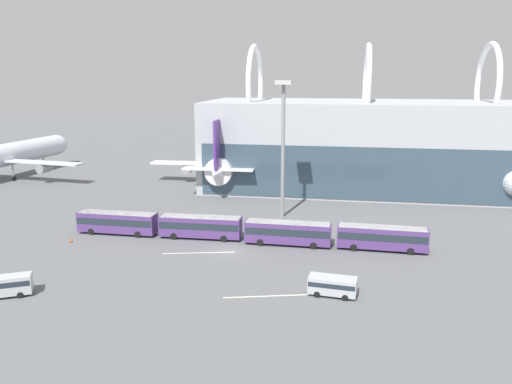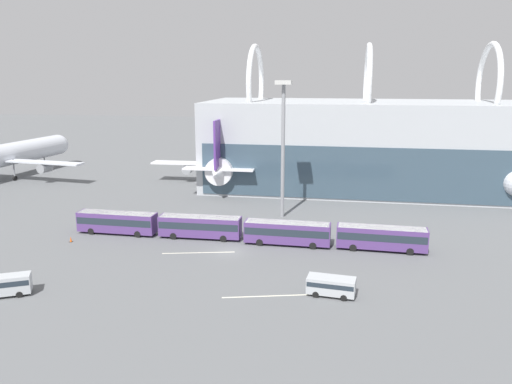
% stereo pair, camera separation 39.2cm
% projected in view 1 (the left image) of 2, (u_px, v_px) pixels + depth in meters
% --- Properties ---
extents(ground_plane, '(440.00, 440.00, 0.00)m').
position_uv_depth(ground_plane, '(229.00, 251.00, 68.79)').
color(ground_plane, slate).
extents(airliner_at_gate_near, '(42.69, 43.25, 15.93)m').
position_uv_depth(airliner_at_gate_near, '(2.00, 156.00, 115.31)').
color(airliner_at_gate_near, silver).
rests_on(airliner_at_gate_near, ground_plane).
extents(airliner_at_gate_far, '(37.16, 39.76, 15.41)m').
position_uv_depth(airliner_at_gate_far, '(233.00, 159.00, 112.28)').
color(airliner_at_gate_far, white).
rests_on(airliner_at_gate_far, ground_plane).
extents(airliner_parked_remote, '(45.47, 42.35, 14.03)m').
position_uv_depth(airliner_parked_remote, '(475.00, 164.00, 109.13)').
color(airliner_parked_remote, silver).
rests_on(airliner_parked_remote, ground_plane).
extents(shuttle_bus_0, '(12.26, 2.93, 3.32)m').
position_uv_depth(shuttle_bus_0, '(117.00, 221.00, 76.09)').
color(shuttle_bus_0, '#56387A').
rests_on(shuttle_bus_0, ground_plane).
extents(shuttle_bus_1, '(12.26, 2.94, 3.32)m').
position_uv_depth(shuttle_bus_1, '(201.00, 226.00, 74.02)').
color(shuttle_bus_1, '#56387A').
rests_on(shuttle_bus_1, ground_plane).
extents(shuttle_bus_2, '(12.26, 2.92, 3.32)m').
position_uv_depth(shuttle_bus_2, '(288.00, 232.00, 71.15)').
color(shuttle_bus_2, '#56387A').
rests_on(shuttle_bus_2, ground_plane).
extents(shuttle_bus_3, '(12.30, 3.12, 3.32)m').
position_uv_depth(shuttle_bus_3, '(382.00, 237.00, 68.96)').
color(shuttle_bus_3, '#56387A').
rests_on(shuttle_bus_3, ground_plane).
extents(service_van_foreground, '(5.46, 2.76, 2.08)m').
position_uv_depth(service_van_foreground, '(333.00, 285.00, 54.83)').
color(service_van_foreground, '#B2B7BC').
rests_on(service_van_foreground, ground_plane).
extents(service_van_crossing, '(5.83, 4.24, 2.32)m').
position_uv_depth(service_van_crossing, '(4.00, 285.00, 54.45)').
color(service_van_crossing, '#B2B7BC').
rests_on(service_van_crossing, ground_plane).
extents(floodlight_mast, '(2.61, 2.61, 22.91)m').
position_uv_depth(floodlight_mast, '(283.00, 129.00, 82.28)').
color(floodlight_mast, gray).
rests_on(floodlight_mast, ground_plane).
extents(lane_stripe_0, '(9.69, 2.57, 0.01)m').
position_uv_depth(lane_stripe_0, '(199.00, 253.00, 68.25)').
color(lane_stripe_0, silver).
rests_on(lane_stripe_0, ground_plane).
extents(lane_stripe_1, '(10.19, 2.89, 0.01)m').
position_uv_depth(lane_stripe_1, '(271.00, 296.00, 54.89)').
color(lane_stripe_1, silver).
rests_on(lane_stripe_1, ground_plane).
extents(lane_stripe_3, '(7.05, 0.48, 0.01)m').
position_uv_depth(lane_stripe_3, '(143.00, 228.00, 79.26)').
color(lane_stripe_3, silver).
rests_on(lane_stripe_3, ground_plane).
extents(traffic_cone_0, '(0.44, 0.44, 0.81)m').
position_uv_depth(traffic_cone_0, '(71.00, 240.00, 72.55)').
color(traffic_cone_0, black).
rests_on(traffic_cone_0, ground_plane).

